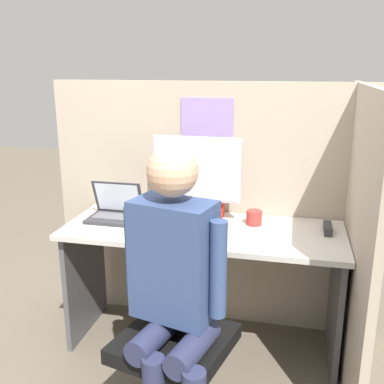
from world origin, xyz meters
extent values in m
plane|color=#665B4C|center=(0.00, 0.00, 0.00)|extent=(12.00, 12.00, 0.00)
cube|color=tan|center=(0.00, 0.63, 0.77)|extent=(2.06, 0.04, 1.54)
cube|color=#937AC6|center=(-0.04, 0.61, 1.29)|extent=(0.31, 0.01, 0.30)
cube|color=tan|center=(0.81, 0.24, 0.77)|extent=(0.04, 1.23, 1.54)
cube|color=beige|center=(0.00, 0.30, 0.73)|extent=(1.56, 0.61, 0.03)
cube|color=#4C4C51|center=(-0.75, 0.30, 0.36)|extent=(0.03, 0.52, 0.72)
cube|color=#4C4C51|center=(0.75, 0.30, 0.36)|extent=(0.03, 0.52, 0.72)
cube|color=red|center=(-0.07, 0.43, 0.78)|extent=(0.29, 0.22, 0.07)
cylinder|color=#B2B2B7|center=(-0.07, 0.43, 0.82)|extent=(0.20, 0.20, 0.01)
cylinder|color=#B2B2B7|center=(-0.07, 0.43, 0.85)|extent=(0.04, 0.04, 0.05)
cube|color=#B2B2B7|center=(-0.07, 0.44, 1.05)|extent=(0.52, 0.02, 0.38)
cube|color=silver|center=(-0.07, 0.43, 1.05)|extent=(0.49, 0.00, 0.35)
cube|color=#2D2D33|center=(-0.54, 0.31, 0.76)|extent=(0.30, 0.21, 0.02)
cube|color=#5B5B60|center=(-0.54, 0.32, 0.77)|extent=(0.26, 0.12, 0.00)
cube|color=#2D2D33|center=(-0.54, 0.38, 0.87)|extent=(0.30, 0.08, 0.20)
cube|color=silver|center=(-0.54, 0.38, 0.87)|extent=(0.27, 0.06, 0.18)
ellipsoid|color=silver|center=(-0.27, 0.26, 0.77)|extent=(0.07, 0.04, 0.04)
cube|color=#2D2D33|center=(0.68, 0.39, 0.77)|extent=(0.04, 0.15, 0.04)
cone|color=orange|center=(0.12, 0.09, 0.77)|extent=(0.04, 0.12, 0.04)
cylinder|color=green|center=(0.12, 0.17, 0.77)|extent=(0.02, 0.02, 0.02)
cylinder|color=gray|center=(0.01, -0.35, 0.22)|extent=(0.05, 0.05, 0.37)
cube|color=black|center=(0.01, -0.35, 0.44)|extent=(0.56, 0.56, 0.07)
cube|color=black|center=(-0.06, -0.10, 0.74)|extent=(0.44, 0.15, 0.52)
cylinder|color=#282D4C|center=(-0.05, -0.44, 0.53)|extent=(0.18, 0.33, 0.11)
cylinder|color=#282D4C|center=(0.12, -0.48, 0.53)|extent=(0.18, 0.33, 0.11)
cube|color=#334775|center=(0.01, -0.35, 0.84)|extent=(0.38, 0.28, 0.52)
sphere|color=#D8A884|center=(0.01, -0.35, 1.23)|extent=(0.21, 0.21, 0.21)
cylinder|color=#334775|center=(-0.19, -0.30, 0.84)|extent=(0.07, 0.07, 0.41)
cylinder|color=#334775|center=(0.21, -0.40, 0.84)|extent=(0.07, 0.07, 0.41)
cylinder|color=#A3332D|center=(0.27, 0.42, 0.79)|extent=(0.09, 0.09, 0.08)
camera|label=1|loc=(0.47, -2.02, 1.64)|focal=42.00mm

